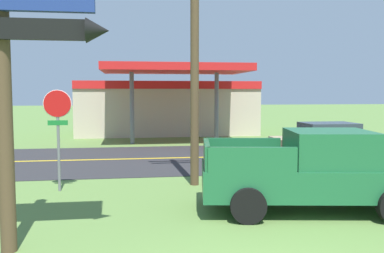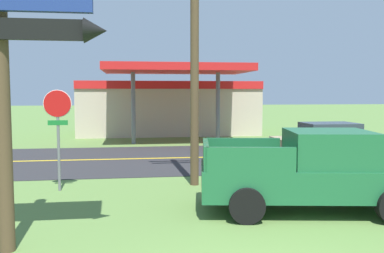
% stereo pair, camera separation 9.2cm
% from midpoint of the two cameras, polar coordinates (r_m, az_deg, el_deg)
% --- Properties ---
extents(road_asphalt, '(140.00, 8.00, 0.02)m').
position_cam_midpoint_polar(road_asphalt, '(18.29, -2.43, -4.33)').
color(road_asphalt, '#2B2B2D').
rests_on(road_asphalt, ground).
extents(road_centre_line, '(126.00, 0.20, 0.01)m').
position_cam_midpoint_polar(road_centre_line, '(18.29, -2.43, -4.29)').
color(road_centre_line, gold).
rests_on(road_centre_line, road_asphalt).
extents(stop_sign, '(0.80, 0.08, 2.95)m').
position_cam_midpoint_polar(stop_sign, '(12.63, -18.04, 0.61)').
color(stop_sign, slate).
rests_on(stop_sign, ground).
extents(utility_pole, '(2.08, 0.26, 8.74)m').
position_cam_midpoint_polar(utility_pole, '(12.96, 0.16, 12.75)').
color(utility_pole, brown).
rests_on(utility_pole, ground).
extents(gas_station, '(12.00, 11.50, 4.40)m').
position_cam_midpoint_polar(gas_station, '(29.23, -3.60, 2.85)').
color(gas_station, beige).
rests_on(gas_station, ground).
extents(pickup_green_parked_on_lawn, '(5.44, 2.84, 1.96)m').
position_cam_midpoint_polar(pickup_green_parked_on_lawn, '(10.52, 15.92, -5.95)').
color(pickup_green_parked_on_lawn, '#1E6038').
rests_on(pickup_green_parked_on_lawn, ground).
extents(car_tan_mid_lane, '(4.20, 2.00, 1.64)m').
position_cam_midpoint_polar(car_tan_mid_lane, '(17.90, 17.64, -2.09)').
color(car_tan_mid_lane, tan).
rests_on(car_tan_mid_lane, ground).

